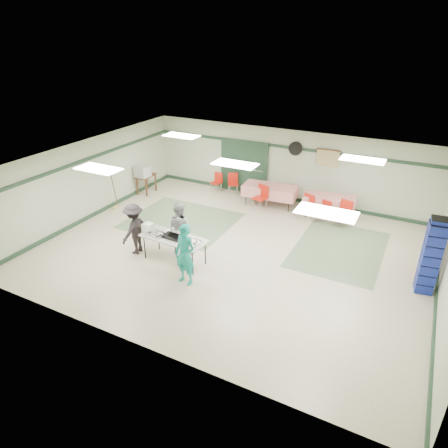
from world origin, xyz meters
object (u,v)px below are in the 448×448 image
at_px(volunteer_teal, 185,255).
at_px(crate_stack_blue_b, 431,256).
at_px(dining_table_a, 329,201).
at_px(dining_table_b, 270,191).
at_px(chair_b, 307,204).
at_px(office_printer, 142,171).
at_px(serving_table, 174,239).
at_px(chair_a, 325,210).
at_px(chair_d, 261,195).
at_px(broom, 114,191).
at_px(chair_loose_a, 233,181).
at_px(crate_stack_red, 430,252).
at_px(volunteer_dark, 135,229).
at_px(chair_loose_b, 217,180).
at_px(chair_c, 344,211).
at_px(crate_stack_blue_a, 430,258).
at_px(volunteer_grey, 180,228).
at_px(printer_table, 146,178).

distance_m(volunteer_teal, crate_stack_blue_b, 6.05).
height_order(dining_table_a, dining_table_b, same).
relative_size(chair_b, office_printer, 1.70).
distance_m(serving_table, chair_a, 5.41).
bearing_deg(chair_d, dining_table_b, 93.71).
bearing_deg(chair_b, dining_table_a, 62.35).
bearing_deg(chair_a, dining_table_a, 115.01).
bearing_deg(serving_table, broom, 155.41).
height_order(chair_loose_a, office_printer, office_printer).
distance_m(serving_table, crate_stack_red, 6.83).
distance_m(chair_loose_a, crate_stack_red, 7.75).
xyz_separation_m(chair_d, office_printer, (-4.73, -0.73, 0.37)).
bearing_deg(chair_a, dining_table_b, -169.93).
height_order(dining_table_a, crate_stack_red, crate_stack_red).
distance_m(volunteer_dark, crate_stack_blue_b, 7.87).
bearing_deg(chair_loose_b, chair_c, -1.53).
xyz_separation_m(dining_table_b, broom, (-4.92, -2.86, 0.11)).
distance_m(serving_table, chair_loose_b, 5.48).
relative_size(crate_stack_blue_a, office_printer, 3.60).
bearing_deg(chair_d, chair_loose_b, 174.18).
xyz_separation_m(volunteer_dark, dining_table_a, (4.40, 5.10, -0.20)).
bearing_deg(chair_c, dining_table_a, 154.23).
distance_m(chair_d, office_printer, 4.80).
relative_size(dining_table_a, chair_d, 1.96).
distance_m(chair_b, crate_stack_blue_b, 4.75).
xyz_separation_m(chair_b, crate_stack_blue_a, (3.87, -2.76, 0.40)).
height_order(volunteer_grey, dining_table_b, volunteer_grey).
distance_m(chair_b, broom, 6.91).
distance_m(chair_a, printer_table, 7.06).
height_order(volunteer_grey, crate_stack_red, volunteer_grey).
relative_size(volunteer_teal, chair_loose_a, 1.95).
bearing_deg(volunteer_teal, office_printer, 145.12).
distance_m(dining_table_b, chair_c, 2.90).
height_order(dining_table_b, chair_c, chair_c).
distance_m(serving_table, office_printer, 5.41).
height_order(dining_table_b, office_printer, office_printer).
bearing_deg(chair_loose_a, office_printer, 178.18).
relative_size(chair_loose_a, crate_stack_blue_a, 0.45).
xyz_separation_m(serving_table, crate_stack_red, (6.36, 2.48, -0.01)).
relative_size(chair_d, crate_stack_blue_b, 0.47).
bearing_deg(crate_stack_blue_b, chair_b, 144.84).
xyz_separation_m(dining_table_a, printer_table, (-7.04, -1.11, 0.06)).
distance_m(volunteer_teal, office_printer, 6.53).
bearing_deg(crate_stack_blue_a, chair_loose_a, 152.58).
bearing_deg(volunteer_dark, volunteer_teal, 72.56).
height_order(serving_table, office_printer, office_printer).
height_order(volunteer_grey, crate_stack_blue_b, crate_stack_blue_b).
distance_m(crate_stack_blue_b, printer_table, 10.53).
xyz_separation_m(chair_b, chair_c, (1.25, 0.00, 0.01)).
relative_size(chair_a, chair_loose_a, 0.94).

